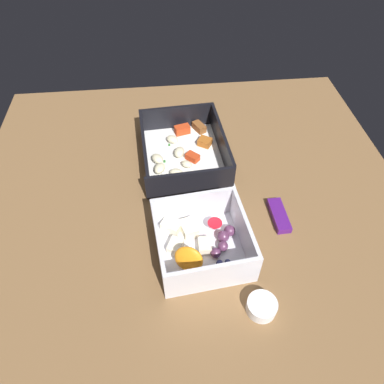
# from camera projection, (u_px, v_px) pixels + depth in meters

# --- Properties ---
(table_surface) EXTENTS (0.80, 0.80, 0.02)m
(table_surface) POSITION_uv_depth(u_px,v_px,m) (192.00, 210.00, 0.63)
(table_surface) COLOR brown
(table_surface) RESTS_ON ground
(pasta_container) EXTENTS (0.21, 0.17, 0.06)m
(pasta_container) POSITION_uv_depth(u_px,v_px,m) (184.00, 152.00, 0.70)
(pasta_container) COLOR white
(pasta_container) RESTS_ON table_surface
(fruit_bowl) EXTENTS (0.15, 0.15, 0.06)m
(fruit_bowl) POSITION_uv_depth(u_px,v_px,m) (201.00, 242.00, 0.55)
(fruit_bowl) COLOR white
(fruit_bowl) RESTS_ON table_surface
(candy_bar) EXTENTS (0.07, 0.03, 0.01)m
(candy_bar) POSITION_uv_depth(u_px,v_px,m) (279.00, 215.00, 0.60)
(candy_bar) COLOR #51197A
(candy_bar) RESTS_ON table_surface
(paper_cup_liner) EXTENTS (0.04, 0.04, 0.02)m
(paper_cup_liner) POSITION_uv_depth(u_px,v_px,m) (262.00, 306.00, 0.49)
(paper_cup_liner) COLOR white
(paper_cup_liner) RESTS_ON table_surface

